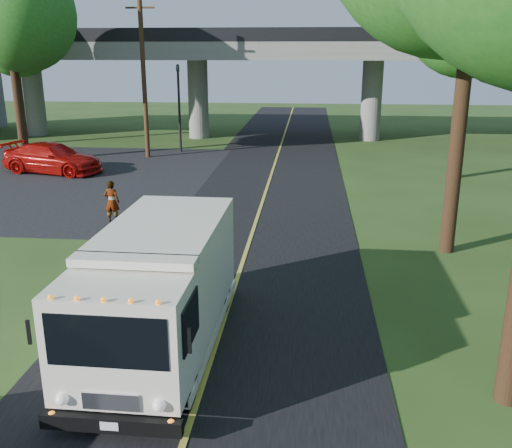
# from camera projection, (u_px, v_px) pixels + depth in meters

# --- Properties ---
(ground) EXTENTS (120.00, 120.00, 0.00)m
(ground) POSITION_uv_depth(u_px,v_px,m) (193.00, 416.00, 9.75)
(ground) COLOR #2B4418
(ground) RESTS_ON ground
(road) EXTENTS (7.00, 90.00, 0.02)m
(road) POSITION_uv_depth(u_px,v_px,m) (252.00, 235.00, 19.27)
(road) COLOR black
(road) RESTS_ON ground
(parking_lot) EXTENTS (16.00, 18.00, 0.01)m
(parking_lot) POSITION_uv_depth(u_px,v_px,m) (45.00, 178.00, 27.87)
(parking_lot) COLOR black
(parking_lot) RESTS_ON ground
(lane_line) EXTENTS (0.12, 90.00, 0.01)m
(lane_line) POSITION_uv_depth(u_px,v_px,m) (252.00, 234.00, 19.26)
(lane_line) COLOR gold
(lane_line) RESTS_ON road
(overpass) EXTENTS (54.00, 10.00, 7.30)m
(overpass) POSITION_uv_depth(u_px,v_px,m) (284.00, 72.00, 38.88)
(overpass) COLOR slate
(overpass) RESTS_ON ground
(traffic_signal) EXTENTS (0.18, 0.22, 5.20)m
(traffic_signal) POSITION_uv_depth(u_px,v_px,m) (179.00, 99.00, 34.10)
(traffic_signal) COLOR black
(traffic_signal) RESTS_ON ground
(utility_pole) EXTENTS (1.60, 0.26, 9.00)m
(utility_pole) POSITION_uv_depth(u_px,v_px,m) (144.00, 76.00, 31.93)
(utility_pole) COLOR #472D19
(utility_pole) RESTS_ON ground
(tree_left_lot) EXTENTS (5.60, 5.50, 10.50)m
(tree_left_lot) POSITION_uv_depth(u_px,v_px,m) (9.00, 12.00, 29.46)
(tree_left_lot) COLOR #382314
(tree_left_lot) RESTS_ON ground
(tree_left_far) EXTENTS (5.26, 5.16, 9.89)m
(tree_left_far) POSITION_uv_depth(u_px,v_px,m) (13.00, 26.00, 35.58)
(tree_left_far) COLOR #382314
(tree_left_far) RESTS_ON ground
(step_van) EXTENTS (2.36, 6.19, 2.59)m
(step_van) POSITION_uv_depth(u_px,v_px,m) (159.00, 287.00, 11.53)
(step_van) COLOR silver
(step_van) RESTS_ON ground
(red_sedan) EXTENTS (5.51, 3.18, 1.50)m
(red_sedan) POSITION_uv_depth(u_px,v_px,m) (53.00, 158.00, 28.87)
(red_sedan) COLOR #A60D0A
(red_sedan) RESTS_ON ground
(pedestrian) EXTENTS (0.59, 0.41, 1.55)m
(pedestrian) POSITION_uv_depth(u_px,v_px,m) (112.00, 202.00, 20.51)
(pedestrian) COLOR gray
(pedestrian) RESTS_ON ground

